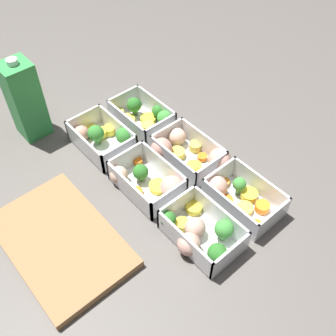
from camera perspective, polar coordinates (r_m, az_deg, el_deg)
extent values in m
plane|color=#56514C|center=(0.87, 0.00, -0.86)|extent=(4.00, 4.00, 0.00)
cube|color=white|center=(0.83, 10.74, -5.30)|extent=(0.15, 0.10, 0.00)
cube|color=white|center=(0.83, 13.10, -2.51)|extent=(0.15, 0.01, 0.06)
cube|color=white|center=(0.78, 8.75, -6.01)|extent=(0.15, 0.01, 0.06)
cube|color=white|center=(0.79, 14.91, -7.28)|extent=(0.01, 0.10, 0.06)
cube|color=white|center=(0.83, 7.33, -1.29)|extent=(0.01, 0.10, 0.06)
cylinder|color=orange|center=(0.85, 8.22, -2.09)|extent=(0.03, 0.03, 0.01)
cylinder|color=yellow|center=(0.83, 11.69, -3.84)|extent=(0.04, 0.04, 0.01)
cylinder|color=#DBC647|center=(0.81, 11.07, -5.78)|extent=(0.04, 0.04, 0.01)
cylinder|color=orange|center=(0.80, 12.69, -8.16)|extent=(0.03, 0.03, 0.01)
sphere|color=#D19E8C|center=(0.82, 7.09, -2.70)|extent=(0.06, 0.06, 0.05)
cylinder|color=#519448|center=(0.84, 10.14, -3.14)|extent=(0.01, 0.01, 0.02)
sphere|color=#42933D|center=(0.82, 10.32, -2.29)|extent=(0.03, 0.03, 0.03)
cylinder|color=orange|center=(0.82, 8.44, -4.80)|extent=(0.03, 0.03, 0.01)
cylinder|color=orange|center=(0.82, 13.52, -5.51)|extent=(0.03, 0.03, 0.02)
cube|color=white|center=(0.89, 2.84, 1.10)|extent=(0.15, 0.10, 0.00)
cube|color=white|center=(0.90, 5.08, 3.64)|extent=(0.15, 0.01, 0.06)
cube|color=white|center=(0.85, 0.62, 0.78)|extent=(0.15, 0.01, 0.06)
cube|color=white|center=(0.84, 6.24, -0.42)|extent=(0.01, 0.10, 0.06)
cube|color=white|center=(0.91, -0.18, 4.70)|extent=(0.01, 0.10, 0.06)
sphere|color=beige|center=(0.92, 1.33, 4.56)|extent=(0.05, 0.05, 0.04)
sphere|color=tan|center=(0.88, -0.93, 2.86)|extent=(0.05, 0.05, 0.05)
sphere|color=#D19E8C|center=(0.86, 7.46, 1.21)|extent=(0.07, 0.07, 0.05)
cylinder|color=yellow|center=(0.87, 3.78, 0.19)|extent=(0.05, 0.05, 0.01)
cylinder|color=#DBC647|center=(0.91, 3.97, 3.16)|extent=(0.03, 0.03, 0.02)
cylinder|color=orange|center=(0.86, 4.52, -0.90)|extent=(0.03, 0.03, 0.01)
cylinder|color=orange|center=(0.89, 4.98, 1.59)|extent=(0.03, 0.03, 0.01)
cylinder|color=#DBC647|center=(0.90, 1.37, 2.16)|extent=(0.05, 0.05, 0.02)
cube|color=white|center=(0.99, -3.79, 6.45)|extent=(0.15, 0.10, 0.00)
cube|color=white|center=(0.99, -1.74, 8.75)|extent=(0.15, 0.01, 0.06)
cube|color=white|center=(0.95, -6.08, 6.36)|extent=(0.15, 0.01, 0.06)
cube|color=white|center=(0.93, -1.09, 5.42)|extent=(0.01, 0.10, 0.06)
cube|color=white|center=(1.01, -6.43, 9.56)|extent=(0.01, 0.10, 0.06)
cylinder|color=#DBC647|center=(1.01, -7.41, 7.86)|extent=(0.04, 0.04, 0.02)
cylinder|color=yellow|center=(0.99, -2.89, 7.15)|extent=(0.04, 0.04, 0.01)
cylinder|color=#407A37|center=(1.00, -4.85, 8.12)|extent=(0.01, 0.01, 0.02)
sphere|color=#2D7228|center=(0.99, -4.93, 9.12)|extent=(0.04, 0.04, 0.04)
cylinder|color=#DBC647|center=(0.94, -4.42, 4.69)|extent=(0.04, 0.04, 0.01)
cylinder|color=#DBC647|center=(0.93, -2.11, 4.56)|extent=(0.05, 0.05, 0.02)
cylinder|color=#DBC647|center=(0.96, -2.97, 6.00)|extent=(0.04, 0.04, 0.02)
cylinder|color=#407A37|center=(0.99, -1.50, 7.48)|extent=(0.01, 0.01, 0.02)
sphere|color=#2D7228|center=(0.98, -1.52, 8.29)|extent=(0.03, 0.03, 0.03)
cylinder|color=#519448|center=(0.97, -0.56, 6.37)|extent=(0.01, 0.01, 0.01)
sphere|color=#42933D|center=(0.95, -0.57, 7.29)|extent=(0.04, 0.04, 0.04)
cylinder|color=#DBC647|center=(0.99, -5.91, 7.00)|extent=(0.05, 0.05, 0.01)
cube|color=white|center=(0.77, 4.88, -9.98)|extent=(0.15, 0.10, 0.00)
cube|color=white|center=(0.77, 7.49, -7.00)|extent=(0.15, 0.01, 0.06)
cube|color=white|center=(0.73, 2.37, -10.98)|extent=(0.15, 0.01, 0.06)
cube|color=white|center=(0.73, 9.06, -12.46)|extent=(0.01, 0.10, 0.06)
cube|color=white|center=(0.78, 1.29, -5.62)|extent=(0.01, 0.10, 0.06)
cylinder|color=yellow|center=(0.80, 3.77, -5.74)|extent=(0.05, 0.05, 0.01)
cylinder|color=#407A37|center=(0.77, 0.01, -8.24)|extent=(0.01, 0.01, 0.02)
sphere|color=#2D7228|center=(0.76, 0.01, -7.44)|extent=(0.03, 0.03, 0.03)
cylinder|color=yellow|center=(0.77, 2.04, -8.17)|extent=(0.03, 0.03, 0.02)
sphere|color=#D19E8C|center=(0.74, 3.05, -10.97)|extent=(0.06, 0.06, 0.04)
sphere|color=#D19E8C|center=(0.76, 3.94, -8.62)|extent=(0.05, 0.05, 0.04)
cylinder|color=#519448|center=(0.77, 7.95, -9.63)|extent=(0.01, 0.01, 0.02)
sphere|color=#42933D|center=(0.75, 8.12, -8.76)|extent=(0.04, 0.04, 0.04)
cylinder|color=#407A37|center=(0.74, 7.00, -13.00)|extent=(0.01, 0.01, 0.02)
sphere|color=#2D7228|center=(0.72, 7.16, -12.16)|extent=(0.04, 0.04, 0.04)
cube|color=white|center=(0.84, -3.02, -2.74)|extent=(0.15, 0.10, 0.00)
cube|color=white|center=(0.84, -0.63, -0.03)|extent=(0.15, 0.01, 0.06)
cube|color=white|center=(0.81, -5.66, -3.26)|extent=(0.15, 0.01, 0.06)
cube|color=white|center=(0.79, 0.21, -4.63)|extent=(0.01, 0.10, 0.06)
cube|color=white|center=(0.86, -6.09, 1.15)|extent=(0.01, 0.10, 0.06)
sphere|color=#D19E8C|center=(0.81, 0.49, -2.77)|extent=(0.06, 0.06, 0.05)
cylinder|color=orange|center=(0.83, -4.66, -3.22)|extent=(0.03, 0.03, 0.01)
cylinder|color=#407A37|center=(0.85, -3.95, -1.40)|extent=(0.01, 0.01, 0.01)
sphere|color=#2D7228|center=(0.84, -4.01, -0.56)|extent=(0.03, 0.03, 0.03)
sphere|color=beige|center=(0.84, -7.14, -0.99)|extent=(0.05, 0.05, 0.04)
cylinder|color=orange|center=(0.88, -4.38, 0.91)|extent=(0.03, 0.03, 0.01)
cylinder|color=yellow|center=(0.83, -1.45, -2.69)|extent=(0.05, 0.05, 0.01)
cube|color=white|center=(0.94, -9.42, 3.24)|extent=(0.15, 0.10, 0.00)
cube|color=white|center=(0.94, -7.28, 5.69)|extent=(0.15, 0.01, 0.06)
cube|color=white|center=(0.91, -12.02, 3.01)|extent=(0.15, 0.01, 0.06)
cube|color=white|center=(0.88, -6.96, 1.95)|extent=(0.01, 0.10, 0.06)
cube|color=white|center=(0.97, -12.03, 6.56)|extent=(0.01, 0.10, 0.06)
cylinder|color=#49883F|center=(0.92, -6.27, 3.66)|extent=(0.01, 0.01, 0.02)
sphere|color=#388433|center=(0.91, -6.38, 4.68)|extent=(0.04, 0.04, 0.04)
cylinder|color=#49883F|center=(0.94, -10.24, 3.98)|extent=(0.01, 0.01, 0.02)
sphere|color=#388433|center=(0.92, -10.43, 4.99)|extent=(0.04, 0.04, 0.04)
sphere|color=tan|center=(0.95, -12.45, 4.95)|extent=(0.05, 0.05, 0.04)
cylinder|color=yellow|center=(0.96, -8.53, 5.46)|extent=(0.04, 0.04, 0.02)
cylinder|color=yellow|center=(0.96, -9.75, 5.02)|extent=(0.04, 0.04, 0.02)
cylinder|color=#DBC647|center=(0.90, -8.77, 1.23)|extent=(0.05, 0.05, 0.01)
cylinder|color=yellow|center=(0.97, -10.99, 5.31)|extent=(0.05, 0.05, 0.01)
cube|color=green|center=(0.96, -20.01, 9.22)|extent=(0.07, 0.07, 0.19)
cylinder|color=white|center=(0.91, -21.69, 14.14)|extent=(0.02, 0.02, 0.01)
cube|color=olive|center=(0.79, -15.38, -10.11)|extent=(0.28, 0.18, 0.02)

